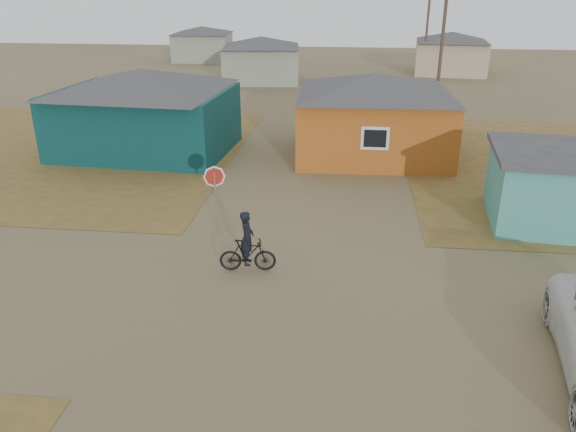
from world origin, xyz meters
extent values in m
plane|color=olive|center=(0.00, 0.00, 0.00)|extent=(120.00, 120.00, 0.00)
cube|color=olive|center=(-14.00, 13.00, 0.01)|extent=(20.00, 18.00, 0.00)
cube|color=#082F30|center=(-8.50, 13.50, 1.50)|extent=(8.40, 6.54, 3.00)
pyramid|color=#363639|center=(-8.50, 13.50, 3.50)|extent=(8.93, 7.08, 1.00)
cube|color=#A65419|center=(2.50, 14.00, 1.50)|extent=(7.21, 6.24, 3.00)
pyramid|color=#363639|center=(2.50, 14.00, 3.45)|extent=(7.72, 6.76, 0.90)
cube|color=silver|center=(2.50, 10.97, 1.65)|extent=(1.20, 0.06, 1.00)
cube|color=black|center=(2.50, 10.94, 1.65)|extent=(0.95, 0.04, 0.75)
cube|color=gray|center=(-6.00, 34.00, 1.40)|extent=(6.49, 5.60, 2.80)
pyramid|color=#363639|center=(-6.00, 34.00, 3.20)|extent=(7.04, 6.15, 0.80)
cube|color=tan|center=(10.00, 40.00, 1.40)|extent=(6.41, 5.50, 2.80)
pyramid|color=#363639|center=(10.00, 40.00, 3.20)|extent=(6.95, 6.05, 0.80)
cube|color=gray|center=(-14.00, 46.00, 1.35)|extent=(5.75, 5.28, 2.70)
pyramid|color=#363639|center=(-14.00, 46.00, 3.05)|extent=(6.28, 5.81, 0.70)
cylinder|color=#49392C|center=(6.50, 22.00, 4.00)|extent=(0.20, 0.20, 8.00)
cylinder|color=#49392C|center=(7.50, 38.00, 4.00)|extent=(0.20, 0.20, 8.00)
cylinder|color=gray|center=(-2.97, 4.70, 1.01)|extent=(0.06, 0.06, 2.01)
imported|color=black|center=(-1.38, 1.85, 0.50)|extent=(1.70, 0.65, 0.99)
imported|color=black|center=(-1.38, 1.85, 1.05)|extent=(0.45, 0.64, 1.63)
camera|label=1|loc=(1.41, -12.49, 7.94)|focal=35.00mm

